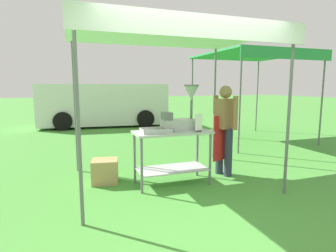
# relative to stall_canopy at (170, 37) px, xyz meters

# --- Properties ---
(ground_plane) EXTENTS (70.00, 70.00, 0.00)m
(ground_plane) POSITION_rel_stall_canopy_xyz_m (-0.03, 4.98, -2.36)
(ground_plane) COLOR #478E38
(stall_canopy) EXTENTS (3.10, 2.40, 2.45)m
(stall_canopy) POSITION_rel_stall_canopy_xyz_m (0.00, 0.00, 0.00)
(stall_canopy) COLOR slate
(stall_canopy) RESTS_ON ground
(donut_cart) EXTENTS (1.24, 0.58, 0.88)m
(donut_cart) POSITION_rel_stall_canopy_xyz_m (-0.00, -0.10, -1.72)
(donut_cart) COLOR #B7B7BC
(donut_cart) RESTS_ON ground
(donut_tray) EXTENTS (0.48, 0.30, 0.07)m
(donut_tray) POSITION_rel_stall_canopy_xyz_m (-0.27, -0.16, -1.46)
(donut_tray) COLOR #B7B7BC
(donut_tray) RESTS_ON donut_cart
(donut_fryer) EXTENTS (0.62, 0.28, 0.74)m
(donut_fryer) POSITION_rel_stall_canopy_xyz_m (0.19, -0.04, -1.22)
(donut_fryer) COLOR #B7B7BC
(donut_fryer) RESTS_ON donut_cart
(menu_sign) EXTENTS (0.13, 0.05, 0.29)m
(menu_sign) POSITION_rel_stall_canopy_xyz_m (0.39, -0.28, -1.35)
(menu_sign) COLOR black
(menu_sign) RESTS_ON donut_cart
(vendor) EXTENTS (0.46, 0.53, 1.61)m
(vendor) POSITION_rel_stall_canopy_xyz_m (1.04, 0.03, -1.46)
(vendor) COLOR #2D3347
(vendor) RESTS_ON ground
(supply_crate) EXTENTS (0.48, 0.44, 0.39)m
(supply_crate) POSITION_rel_stall_canopy_xyz_m (-1.04, 0.32, -2.16)
(supply_crate) COLOR tan
(supply_crate) RESTS_ON ground
(van_white) EXTENTS (5.08, 2.40, 1.69)m
(van_white) POSITION_rel_stall_canopy_xyz_m (-0.23, 7.29, -1.48)
(van_white) COLOR white
(van_white) RESTS_ON ground
(neighbour_tent) EXTENTS (2.74, 2.92, 2.53)m
(neighbour_tent) POSITION_rel_stall_canopy_xyz_m (3.50, 2.64, 0.09)
(neighbour_tent) COLOR slate
(neighbour_tent) RESTS_ON ground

